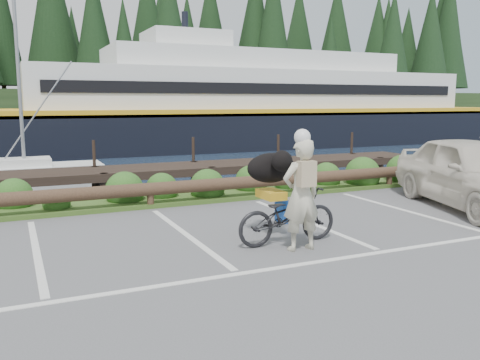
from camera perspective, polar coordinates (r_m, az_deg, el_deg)
name	(u,v)px	position (r m, az deg, el deg)	size (l,w,h in m)	color
ground	(228,266)	(7.76, -1.34, -9.63)	(72.00, 72.00, 0.00)	#515254
harbor_backdrop	(32,118)	(85.39, -22.31, 6.51)	(170.00, 160.00, 30.00)	#1A293F
vegetation_strip	(143,201)	(12.65, -10.79, -2.31)	(34.00, 1.60, 0.10)	#3D5B21
log_rail	(151,208)	(11.99, -9.99, -3.14)	(32.00, 0.30, 0.60)	#443021
bicycle	(287,216)	(8.87, 5.35, -4.01)	(0.66, 1.88, 0.99)	black
cyclist	(301,195)	(8.41, 6.89, -1.68)	(0.68, 0.45, 1.86)	beige
dog	(271,168)	(9.25, 3.54, 1.39)	(0.95, 0.46, 0.55)	black
parked_car	(475,173)	(12.87, 24.87, 0.75)	(1.97, 4.89, 1.67)	beige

